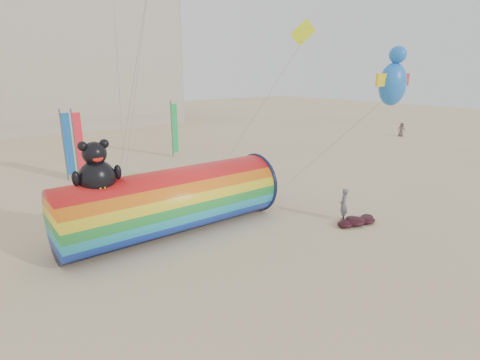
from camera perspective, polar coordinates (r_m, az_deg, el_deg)
ground at (r=18.42m, az=1.61°, el=-8.50°), size 160.00×160.00×0.00m
windsock_assembly at (r=18.61m, az=-10.25°, el=-2.93°), size 10.98×3.34×5.06m
kite_handler at (r=20.67m, az=15.50°, el=-3.64°), size 0.78×0.72×1.78m
fabric_bundle at (r=20.64m, az=17.37°, el=-5.95°), size 2.62×1.35×0.41m
festival_banners at (r=31.43m, az=-18.90°, el=6.05°), size 10.51×2.69×5.20m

